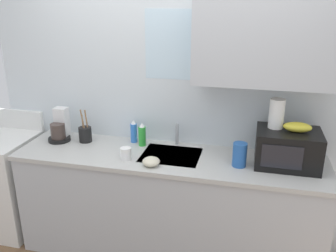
# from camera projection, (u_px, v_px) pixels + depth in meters

# --- Properties ---
(kitchen_wall_assembly) EXTENTS (3.23, 0.42, 2.50)m
(kitchen_wall_assembly) POSITION_uv_depth(u_px,v_px,m) (192.00, 91.00, 2.95)
(kitchen_wall_assembly) COLOR silver
(kitchen_wall_assembly) RESTS_ON ground
(counter_unit) EXTENTS (2.46, 0.63, 0.90)m
(counter_unit) POSITION_uv_depth(u_px,v_px,m) (168.00, 204.00, 3.00)
(counter_unit) COLOR #B2B7BC
(counter_unit) RESTS_ON ground
(sink_faucet) EXTENTS (0.03, 0.03, 0.18)m
(sink_faucet) POSITION_uv_depth(u_px,v_px,m) (177.00, 134.00, 3.03)
(sink_faucet) COLOR #B2B5BA
(sink_faucet) RESTS_ON counter_unit
(stove_range) EXTENTS (0.60, 0.60, 1.08)m
(stove_range) POSITION_uv_depth(u_px,v_px,m) (4.00, 182.00, 3.35)
(stove_range) COLOR white
(stove_range) RESTS_ON ground
(microwave) EXTENTS (0.46, 0.35, 0.27)m
(microwave) POSITION_uv_depth(u_px,v_px,m) (288.00, 148.00, 2.65)
(microwave) COLOR black
(microwave) RESTS_ON counter_unit
(banana_bunch) EXTENTS (0.20, 0.11, 0.07)m
(banana_bunch) POSITION_uv_depth(u_px,v_px,m) (298.00, 127.00, 2.58)
(banana_bunch) COLOR gold
(banana_bunch) RESTS_ON microwave
(paper_towel_roll) EXTENTS (0.11, 0.11, 0.22)m
(paper_towel_roll) POSITION_uv_depth(u_px,v_px,m) (277.00, 114.00, 2.63)
(paper_towel_roll) COLOR white
(paper_towel_roll) RESTS_ON microwave
(coffee_maker) EXTENTS (0.19, 0.21, 0.28)m
(coffee_maker) POSITION_uv_depth(u_px,v_px,m) (60.00, 128.00, 3.13)
(coffee_maker) COLOR black
(coffee_maker) RESTS_ON counter_unit
(dish_soap_bottle_green) EXTENTS (0.06, 0.06, 0.20)m
(dish_soap_bottle_green) POSITION_uv_depth(u_px,v_px,m) (142.00, 135.00, 3.01)
(dish_soap_bottle_green) COLOR green
(dish_soap_bottle_green) RESTS_ON counter_unit
(dish_soap_bottle_blue) EXTENTS (0.06, 0.06, 0.20)m
(dish_soap_bottle_blue) POSITION_uv_depth(u_px,v_px,m) (134.00, 132.00, 3.09)
(dish_soap_bottle_blue) COLOR blue
(dish_soap_bottle_blue) RESTS_ON counter_unit
(cereal_canister) EXTENTS (0.10, 0.10, 0.18)m
(cereal_canister) POSITION_uv_depth(u_px,v_px,m) (240.00, 155.00, 2.65)
(cereal_canister) COLOR #2659A5
(cereal_canister) RESTS_ON counter_unit
(mug_white) EXTENTS (0.08, 0.08, 0.09)m
(mug_white) POSITION_uv_depth(u_px,v_px,m) (126.00, 154.00, 2.77)
(mug_white) COLOR white
(mug_white) RESTS_ON counter_unit
(utensil_crock) EXTENTS (0.11, 0.11, 0.30)m
(utensil_crock) POSITION_uv_depth(u_px,v_px,m) (85.00, 134.00, 3.10)
(utensil_crock) COLOR black
(utensil_crock) RESTS_ON counter_unit
(small_bowl) EXTENTS (0.13, 0.13, 0.06)m
(small_bowl) POSITION_uv_depth(u_px,v_px,m) (151.00, 161.00, 2.67)
(small_bowl) COLOR beige
(small_bowl) RESTS_ON counter_unit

